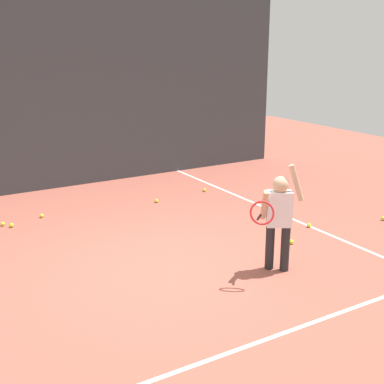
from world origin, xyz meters
The scene contains 16 objects.
ground_plane centered at (0.00, 0.00, 0.00)m, with size 20.00×20.00×0.00m, color #9E5142.
court_line_baseline centered at (0.00, -2.03, 0.00)m, with size 9.00×0.05×0.00m, color white.
court_line_sideline centered at (2.71, 1.00, 0.00)m, with size 0.05×9.00×0.00m, color white.
back_fence_windscreen centered at (0.00, 4.30, 1.84)m, with size 10.24×0.08×3.68m, color #383D42.
fence_post_2 centered at (0.00, 4.36, 1.92)m, with size 0.09×0.09×3.83m, color slate.
fence_post_3 centered at (2.48, 4.36, 1.92)m, with size 0.09×0.09×3.83m, color slate.
fence_post_4 centered at (4.97, 4.36, 1.92)m, with size 0.09×0.09×3.83m, color slate.
tennis_player centered at (1.23, -0.85, 0.73)m, with size 0.88×0.54×1.35m.
tennis_ball_0 centered at (2.67, 0.09, 0.03)m, with size 0.07×0.07×0.07m, color #CCE033.
tennis_ball_1 centered at (-1.26, 2.44, 0.03)m, with size 0.07×0.07×0.07m, color #CCE033.
tennis_ball_2 centered at (1.24, 2.42, 0.03)m, with size 0.07×0.07×0.07m, color #CCE033.
tennis_ball_3 centered at (2.33, 2.58, 0.03)m, with size 0.07×0.07×0.07m, color #CCE033.
tennis_ball_4 centered at (-0.74, 2.65, 0.03)m, with size 0.07×0.07×0.07m, color #CCE033.
tennis_ball_6 centered at (1.98, -0.29, 0.03)m, with size 0.07×0.07×0.07m, color #CCE033.
tennis_ball_7 centered at (3.91, -0.28, 0.03)m, with size 0.07×0.07×0.07m, color #CCE033.
tennis_ball_8 centered at (-1.36, 2.57, 0.03)m, with size 0.07×0.07×0.07m, color #CCE033.
Camera 1 is at (-2.73, -5.43, 2.76)m, focal length 48.59 mm.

